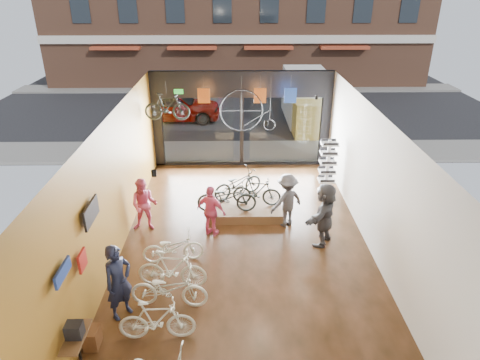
{
  "coord_description": "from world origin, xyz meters",
  "views": [
    {
      "loc": [
        -0.31,
        -10.23,
        6.96
      ],
      "look_at": [
        -0.14,
        1.4,
        1.44
      ],
      "focal_mm": 32.0,
      "sensor_mm": 36.0,
      "label": 1
    }
  ],
  "objects_px": {
    "display_bike_left": "(227,198)",
    "customer_2": "(211,211)",
    "floor_bike_3": "(172,269)",
    "customer_0": "(119,282)",
    "display_bike_right": "(238,183)",
    "hung_bike": "(167,107)",
    "floor_bike_4": "(173,247)",
    "display_platform": "(244,207)",
    "display_bike_mid": "(257,192)",
    "floor_bike_2": "(169,289)",
    "customer_5": "(325,214)",
    "sunglasses_rack": "(327,167)",
    "penny_farthing": "(250,112)",
    "customer_1": "(144,205)",
    "box_truck": "(310,102)",
    "street_car": "(174,105)",
    "floor_bike_1": "(157,320)",
    "customer_3": "(287,200)"
  },
  "relations": [
    {
      "from": "customer_2",
      "to": "sunglasses_rack",
      "type": "height_order",
      "value": "sunglasses_rack"
    },
    {
      "from": "display_bike_left",
      "to": "customer_2",
      "type": "relative_size",
      "value": 1.16
    },
    {
      "from": "floor_bike_3",
      "to": "customer_0",
      "type": "relative_size",
      "value": 0.93
    },
    {
      "from": "display_platform",
      "to": "display_bike_mid",
      "type": "bearing_deg",
      "value": -16.67
    },
    {
      "from": "box_truck",
      "to": "display_bike_mid",
      "type": "distance_m",
      "value": 9.6
    },
    {
      "from": "floor_bike_2",
      "to": "customer_5",
      "type": "distance_m",
      "value": 4.82
    },
    {
      "from": "floor_bike_1",
      "to": "display_bike_mid",
      "type": "xyz_separation_m",
      "value": [
        2.36,
        5.34,
        0.28
      ]
    },
    {
      "from": "hung_bike",
      "to": "display_bike_right",
      "type": "bearing_deg",
      "value": -122.38
    },
    {
      "from": "floor_bike_2",
      "to": "customer_5",
      "type": "height_order",
      "value": "customer_5"
    },
    {
      "from": "display_bike_left",
      "to": "display_bike_right",
      "type": "relative_size",
      "value": 1.02
    },
    {
      "from": "penny_farthing",
      "to": "customer_1",
      "type": "bearing_deg",
      "value": -129.73
    },
    {
      "from": "sunglasses_rack",
      "to": "penny_farthing",
      "type": "xyz_separation_m",
      "value": [
        -2.65,
        1.59,
        1.51
      ]
    },
    {
      "from": "floor_bike_4",
      "to": "customer_3",
      "type": "relative_size",
      "value": 0.95
    },
    {
      "from": "display_bike_mid",
      "to": "customer_1",
      "type": "bearing_deg",
      "value": 115.13
    },
    {
      "from": "floor_bike_4",
      "to": "customer_1",
      "type": "bearing_deg",
      "value": 24.13
    },
    {
      "from": "display_bike_right",
      "to": "hung_bike",
      "type": "xyz_separation_m",
      "value": [
        -2.42,
        1.67,
        2.15
      ]
    },
    {
      "from": "display_bike_left",
      "to": "hung_bike",
      "type": "height_order",
      "value": "hung_bike"
    },
    {
      "from": "floor_bike_3",
      "to": "display_bike_right",
      "type": "xyz_separation_m",
      "value": [
        1.66,
        4.25,
        0.26
      ]
    },
    {
      "from": "display_platform",
      "to": "display_bike_right",
      "type": "relative_size",
      "value": 1.33
    },
    {
      "from": "floor_bike_2",
      "to": "display_bike_mid",
      "type": "distance_m",
      "value": 4.88
    },
    {
      "from": "street_car",
      "to": "sunglasses_rack",
      "type": "relative_size",
      "value": 2.49
    },
    {
      "from": "floor_bike_1",
      "to": "customer_2",
      "type": "bearing_deg",
      "value": -15.13
    },
    {
      "from": "customer_3",
      "to": "customer_1",
      "type": "bearing_deg",
      "value": -28.54
    },
    {
      "from": "street_car",
      "to": "customer_3",
      "type": "height_order",
      "value": "customer_3"
    },
    {
      "from": "hung_bike",
      "to": "box_truck",
      "type": "bearing_deg",
      "value": -40.01
    },
    {
      "from": "floor_bike_3",
      "to": "display_bike_mid",
      "type": "relative_size",
      "value": 1.1
    },
    {
      "from": "customer_0",
      "to": "customer_1",
      "type": "xyz_separation_m",
      "value": [
        -0.13,
        3.68,
        -0.09
      ]
    },
    {
      "from": "floor_bike_3",
      "to": "customer_1",
      "type": "bearing_deg",
      "value": 27.9
    },
    {
      "from": "street_car",
      "to": "customer_5",
      "type": "xyz_separation_m",
      "value": [
        5.73,
        -11.84,
        0.11
      ]
    },
    {
      "from": "floor_bike_4",
      "to": "display_bike_mid",
      "type": "xyz_separation_m",
      "value": [
        2.37,
        2.59,
        0.34
      ]
    },
    {
      "from": "customer_2",
      "to": "floor_bike_3",
      "type": "bearing_deg",
      "value": 97.42
    },
    {
      "from": "customer_0",
      "to": "customer_5",
      "type": "xyz_separation_m",
      "value": [
        5.09,
        2.85,
        0.02
      ]
    },
    {
      "from": "street_car",
      "to": "floor_bike_2",
      "type": "bearing_deg",
      "value": -173.36
    },
    {
      "from": "customer_3",
      "to": "display_bike_mid",
      "type": "bearing_deg",
      "value": -72.35
    },
    {
      "from": "display_platform",
      "to": "sunglasses_rack",
      "type": "height_order",
      "value": "sunglasses_rack"
    },
    {
      "from": "customer_2",
      "to": "floor_bike_4",
      "type": "bearing_deg",
      "value": 80.61
    },
    {
      "from": "box_truck",
      "to": "customer_5",
      "type": "relative_size",
      "value": 3.39
    },
    {
      "from": "floor_bike_1",
      "to": "display_platform",
      "type": "height_order",
      "value": "floor_bike_1"
    },
    {
      "from": "floor_bike_4",
      "to": "customer_0",
      "type": "relative_size",
      "value": 0.89
    },
    {
      "from": "box_truck",
      "to": "sunglasses_rack",
      "type": "xyz_separation_m",
      "value": [
        -0.6,
        -7.62,
        -0.27
      ]
    },
    {
      "from": "display_platform",
      "to": "floor_bike_3",
      "type": "bearing_deg",
      "value": -116.25
    },
    {
      "from": "customer_5",
      "to": "hung_bike",
      "type": "xyz_separation_m",
      "value": [
        -4.84,
        4.04,
        1.98
      ]
    },
    {
      "from": "customer_5",
      "to": "floor_bike_3",
      "type": "bearing_deg",
      "value": -34.72
    },
    {
      "from": "display_bike_mid",
      "to": "customer_2",
      "type": "height_order",
      "value": "customer_2"
    },
    {
      "from": "display_bike_mid",
      "to": "customer_3",
      "type": "relative_size",
      "value": 0.91
    },
    {
      "from": "display_platform",
      "to": "display_bike_mid",
      "type": "relative_size",
      "value": 1.53
    },
    {
      "from": "box_truck",
      "to": "customer_3",
      "type": "bearing_deg",
      "value": -102.97
    },
    {
      "from": "street_car",
      "to": "floor_bike_1",
      "type": "bearing_deg",
      "value": -174.22
    },
    {
      "from": "floor_bike_1",
      "to": "customer_1",
      "type": "relative_size",
      "value": 0.98
    },
    {
      "from": "display_bike_mid",
      "to": "penny_farthing",
      "type": "distance_m",
      "value": 3.5
    }
  ]
}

